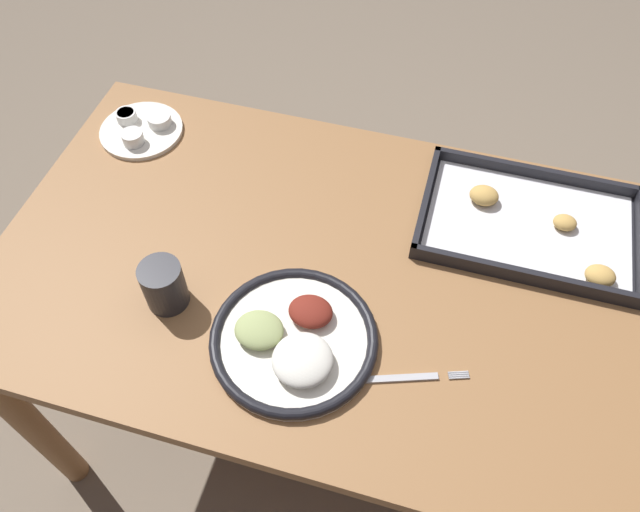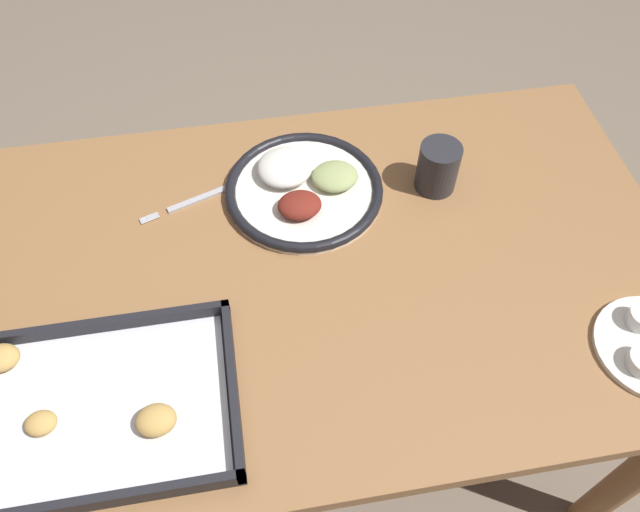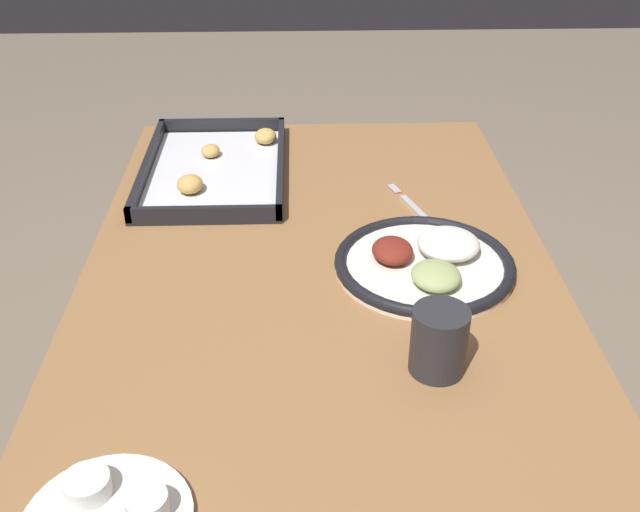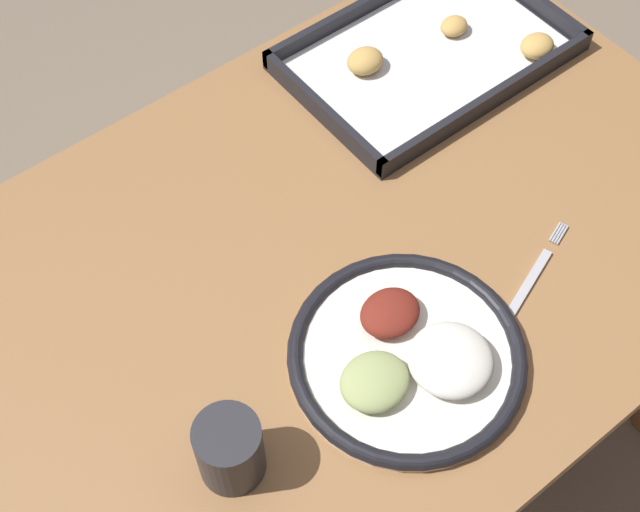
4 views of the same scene
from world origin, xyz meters
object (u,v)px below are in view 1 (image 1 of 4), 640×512
(saucer_plate, at_px, (141,128))
(baking_tray, at_px, (530,225))
(fork, at_px, (402,378))
(dinner_plate, at_px, (291,339))
(drinking_cup, at_px, (164,285))

(saucer_plate, bearing_deg, baking_tray, -2.79)
(fork, bearing_deg, saucer_plate, 128.54)
(dinner_plate, height_order, baking_tray, dinner_plate)
(baking_tray, relative_size, drinking_cup, 4.47)
(fork, relative_size, drinking_cup, 2.07)
(baking_tray, bearing_deg, saucer_plate, 177.21)
(dinner_plate, bearing_deg, fork, -3.97)
(dinner_plate, height_order, drinking_cup, drinking_cup)
(dinner_plate, bearing_deg, drinking_cup, 174.55)
(fork, relative_size, baking_tray, 0.46)
(fork, xyz_separation_m, drinking_cup, (-0.44, 0.04, 0.05))
(dinner_plate, xyz_separation_m, baking_tray, (0.38, 0.37, -0.00))
(dinner_plate, xyz_separation_m, fork, (0.20, -0.01, -0.01))
(fork, bearing_deg, baking_tray, 46.11)
(drinking_cup, bearing_deg, dinner_plate, -5.45)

